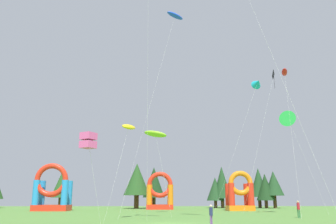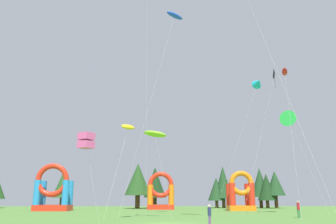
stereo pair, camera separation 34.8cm
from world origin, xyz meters
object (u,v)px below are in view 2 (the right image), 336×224
at_px(kite_black_diamond, 275,75).
at_px(inflatable_red_slide, 161,195).
at_px(kite_green_delta, 289,120).
at_px(inflatable_yellow_castle, 241,195).
at_px(kite_lime_parafoil, 155,134).
at_px(kite_yellow_parafoil, 128,127).
at_px(person_midfield, 209,213).
at_px(kite_cyan_delta, 258,83).
at_px(kite_blue_parafoil, 175,16).
at_px(kite_pink_box, 86,141).
at_px(person_left_edge, 298,208).
at_px(kite_red_parafoil, 285,72).
at_px(inflatable_blue_arch, 53,193).

xyz_separation_m(kite_black_diamond, inflatable_red_slide, (-18.31, 14.02, -18.53)).
distance_m(kite_green_delta, inflatable_yellow_castle, 16.44).
distance_m(kite_black_diamond, kite_lime_parafoil, 26.40).
relative_size(kite_yellow_parafoil, person_midfield, 6.07).
bearing_deg(kite_lime_parafoil, kite_cyan_delta, 40.78).
bearing_deg(kite_yellow_parafoil, kite_black_diamond, 37.51).
bearing_deg(kite_blue_parafoil, kite_cyan_delta, 42.14).
distance_m(kite_lime_parafoil, kite_pink_box, 14.69).
relative_size(kite_pink_box, person_left_edge, 3.63).
relative_size(kite_black_diamond, kite_pink_box, 3.31).
height_order(kite_cyan_delta, person_midfield, kite_cyan_delta).
bearing_deg(person_left_edge, kite_black_diamond, -63.72).
distance_m(kite_red_parafoil, kite_green_delta, 7.81).
xyz_separation_m(kite_yellow_parafoil, inflatable_yellow_castle, (16.70, 24.02, -6.78)).
bearing_deg(kite_black_diamond, kite_red_parafoil, -101.80).
distance_m(kite_cyan_delta, person_left_edge, 22.55).
distance_m(kite_pink_box, kite_cyan_delta, 36.68).
xyz_separation_m(kite_pink_box, kite_blue_parafoil, (6.81, 15.10, 18.34)).
distance_m(kite_green_delta, person_left_edge, 14.92).
relative_size(kite_black_diamond, kite_cyan_delta, 1.06).
bearing_deg(person_left_edge, inflatable_blue_arch, 8.14).
relative_size(person_midfield, person_left_edge, 0.89).
bearing_deg(person_midfield, kite_cyan_delta, -167.27).
distance_m(kite_lime_parafoil, kite_cyan_delta, 23.49).
bearing_deg(inflatable_blue_arch, kite_black_diamond, -11.00).
relative_size(kite_lime_parafoil, person_midfield, 5.95).
bearing_deg(inflatable_red_slide, kite_red_parafoil, -55.67).
height_order(person_midfield, inflatable_yellow_castle, inflatable_yellow_castle).
height_order(kite_red_parafoil, kite_cyan_delta, kite_cyan_delta).
xyz_separation_m(kite_black_diamond, kite_pink_box, (-23.26, -27.74, -15.07)).
bearing_deg(kite_red_parafoil, inflatable_red_slide, 124.33).
bearing_deg(kite_pink_box, kite_green_delta, 45.04).
height_order(person_left_edge, inflatable_red_slide, inflatable_red_slide).
xyz_separation_m(kite_red_parafoil, kite_blue_parafoil, (-14.40, -2.85, 6.40)).
bearing_deg(kite_black_diamond, kite_pink_box, -129.97).
height_order(kite_red_parafoil, inflatable_yellow_castle, kite_red_parafoil).
height_order(person_midfield, inflatable_red_slide, inflatable_red_slide).
bearing_deg(kite_yellow_parafoil, person_left_edge, 10.50).
bearing_deg(inflatable_red_slide, kite_lime_parafoil, -90.93).
xyz_separation_m(kite_lime_parafoil, person_left_edge, (15.71, 0.99, -7.94)).
bearing_deg(kite_cyan_delta, inflatable_yellow_castle, 103.17).
distance_m(kite_pink_box, inflatable_red_slide, 42.20).
bearing_deg(person_left_edge, kite_blue_parafoil, 37.53).
height_order(kite_yellow_parafoil, inflatable_blue_arch, kite_yellow_parafoil).
bearing_deg(person_midfield, kite_lime_parafoil, -116.35).
height_order(kite_black_diamond, kite_red_parafoil, kite_black_diamond).
height_order(kite_lime_parafoil, person_midfield, kite_lime_parafoil).
relative_size(kite_lime_parafoil, inflatable_blue_arch, 1.26).
height_order(kite_yellow_parafoil, person_midfield, kite_yellow_parafoil).
height_order(kite_pink_box, kite_blue_parafoil, kite_blue_parafoil).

